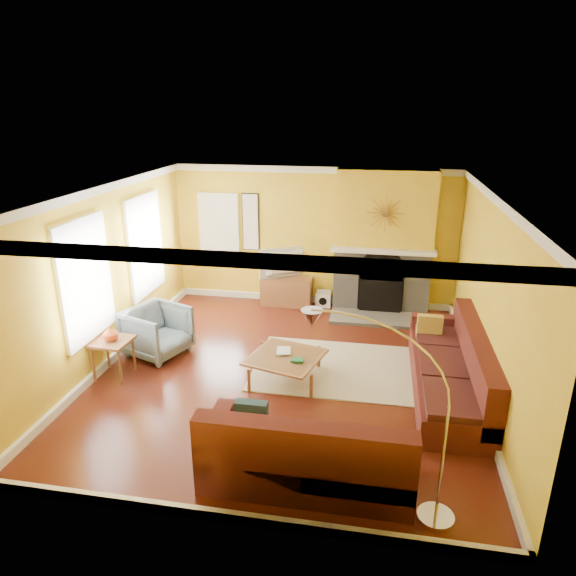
% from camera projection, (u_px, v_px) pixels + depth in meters
% --- Properties ---
extents(floor, '(5.50, 6.00, 0.02)m').
position_uv_depth(floor, '(286.00, 373.00, 7.69)').
color(floor, maroon).
rests_on(floor, ground).
extents(ceiling, '(5.50, 6.00, 0.02)m').
position_uv_depth(ceiling, '(286.00, 191.00, 6.78)').
color(ceiling, white).
rests_on(ceiling, ground).
extents(wall_back, '(5.50, 0.02, 2.70)m').
position_uv_depth(wall_back, '(313.00, 237.00, 10.02)').
color(wall_back, yellow).
rests_on(wall_back, ground).
extents(wall_front, '(5.50, 0.02, 2.70)m').
position_uv_depth(wall_front, '(223.00, 403.00, 4.45)').
color(wall_front, yellow).
rests_on(wall_front, ground).
extents(wall_left, '(0.02, 6.00, 2.70)m').
position_uv_depth(wall_left, '(105.00, 277.00, 7.69)').
color(wall_left, yellow).
rests_on(wall_left, ground).
extents(wall_right, '(0.02, 6.00, 2.70)m').
position_uv_depth(wall_right, '(491.00, 300.00, 6.78)').
color(wall_right, yellow).
rests_on(wall_right, ground).
extents(baseboard, '(5.50, 6.00, 0.12)m').
position_uv_depth(baseboard, '(286.00, 369.00, 7.67)').
color(baseboard, white).
rests_on(baseboard, floor).
extents(crown_molding, '(5.50, 6.00, 0.12)m').
position_uv_depth(crown_molding, '(286.00, 196.00, 6.80)').
color(crown_molding, white).
rests_on(crown_molding, ceiling).
extents(window_left_near, '(0.06, 1.22, 1.72)m').
position_uv_depth(window_left_near, '(144.00, 245.00, 8.84)').
color(window_left_near, white).
rests_on(window_left_near, wall_left).
extents(window_left_far, '(0.06, 1.22, 1.72)m').
position_uv_depth(window_left_far, '(84.00, 280.00, 7.08)').
color(window_left_far, white).
rests_on(window_left_far, wall_left).
extents(window_back, '(0.82, 0.06, 1.22)m').
position_uv_depth(window_back, '(219.00, 223.00, 10.22)').
color(window_back, white).
rests_on(window_back, wall_back).
extents(wall_art, '(0.34, 0.04, 1.14)m').
position_uv_depth(wall_art, '(251.00, 222.00, 10.11)').
color(wall_art, white).
rests_on(wall_art, wall_back).
extents(fireplace, '(1.80, 0.40, 2.70)m').
position_uv_depth(fireplace, '(383.00, 242.00, 9.60)').
color(fireplace, gray).
rests_on(fireplace, floor).
extents(mantel, '(1.92, 0.22, 0.08)m').
position_uv_depth(mantel, '(383.00, 251.00, 9.42)').
color(mantel, white).
rests_on(mantel, fireplace).
extents(hearth, '(1.80, 0.70, 0.06)m').
position_uv_depth(hearth, '(379.00, 319.00, 9.54)').
color(hearth, gray).
rests_on(hearth, floor).
extents(sunburst, '(0.70, 0.04, 0.70)m').
position_uv_depth(sunburst, '(385.00, 213.00, 9.19)').
color(sunburst, olive).
rests_on(sunburst, fireplace).
extents(rug, '(2.40, 1.80, 0.02)m').
position_uv_depth(rug, '(334.00, 368.00, 7.81)').
color(rug, beige).
rests_on(rug, floor).
extents(sectional_sofa, '(3.21, 3.95, 0.90)m').
position_uv_depth(sectional_sofa, '(362.00, 376.00, 6.68)').
color(sectional_sofa, '#5A201D').
rests_on(sectional_sofa, floor).
extents(coffee_table, '(1.19, 1.19, 0.38)m').
position_uv_depth(coffee_table, '(285.00, 367.00, 7.44)').
color(coffee_table, white).
rests_on(coffee_table, floor).
extents(media_console, '(1.00, 0.45, 0.55)m').
position_uv_depth(media_console, '(287.00, 291.00, 10.23)').
color(media_console, '#915B34').
rests_on(media_console, floor).
extents(tv, '(0.97, 0.63, 0.60)m').
position_uv_depth(tv, '(287.00, 264.00, 10.04)').
color(tv, black).
rests_on(tv, media_console).
extents(subwoofer, '(0.29, 0.29, 0.29)m').
position_uv_depth(subwoofer, '(324.00, 299.00, 10.20)').
color(subwoofer, white).
rests_on(subwoofer, floor).
extents(armchair, '(1.11, 1.10, 0.79)m').
position_uv_depth(armchair, '(157.00, 331.00, 8.13)').
color(armchair, slate).
rests_on(armchair, floor).
extents(side_table, '(0.56, 0.56, 0.58)m').
position_uv_depth(side_table, '(114.00, 358.00, 7.50)').
color(side_table, '#915B34').
rests_on(side_table, floor).
extents(vase, '(0.23, 0.23, 0.23)m').
position_uv_depth(vase, '(110.00, 333.00, 7.37)').
color(vase, '#E75324').
rests_on(vase, side_table).
extents(book, '(0.24, 0.30, 0.03)m').
position_uv_depth(book, '(277.00, 351.00, 7.49)').
color(book, white).
rests_on(book, coffee_table).
extents(arc_lamp, '(1.34, 0.36, 2.10)m').
position_uv_depth(arc_lamp, '(382.00, 421.00, 4.70)').
color(arc_lamp, silver).
rests_on(arc_lamp, floor).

